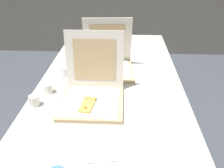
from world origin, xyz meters
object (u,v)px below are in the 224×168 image
(cup_white_near_center, at_px, (48,88))
(cup_white_near_left, at_px, (34,101))
(table, at_px, (110,86))
(cup_white_mid, at_px, (65,72))
(napkin_pile, at_px, (99,151))
(pizza_box_middle, at_px, (108,64))
(pizza_box_front, at_px, (93,93))

(cup_white_near_center, distance_m, cup_white_near_left, 0.15)
(table, distance_m, cup_white_near_center, 0.43)
(cup_white_near_center, xyz_separation_m, cup_white_mid, (0.06, 0.24, 0.00))
(cup_white_mid, distance_m, napkin_pile, 0.79)
(table, height_order, pizza_box_middle, pizza_box_middle)
(pizza_box_front, bearing_deg, cup_white_near_center, 165.10)
(table, distance_m, pizza_box_middle, 0.19)
(pizza_box_front, height_order, pizza_box_middle, pizza_box_front)
(pizza_box_middle, relative_size, cup_white_near_center, 6.28)
(table, relative_size, cup_white_near_center, 33.24)
(cup_white_mid, bearing_deg, cup_white_near_center, -103.31)
(table, bearing_deg, cup_white_mid, 169.91)
(cup_white_near_center, bearing_deg, cup_white_near_left, -105.24)
(pizza_box_front, distance_m, pizza_box_middle, 0.42)
(table, bearing_deg, napkin_pile, -90.96)
(cup_white_near_center, height_order, cup_white_near_left, same)
(pizza_box_middle, distance_m, cup_white_near_center, 0.49)
(cup_white_near_left, bearing_deg, napkin_pile, -40.01)
(table, bearing_deg, cup_white_near_left, -142.59)
(cup_white_mid, bearing_deg, pizza_box_front, -52.97)
(cup_white_near_center, xyz_separation_m, cup_white_near_left, (-0.04, -0.14, 0.00))
(cup_white_near_left, height_order, napkin_pile, cup_white_near_left)
(cup_white_mid, height_order, napkin_pile, cup_white_mid)
(pizza_box_middle, height_order, napkin_pile, pizza_box_middle)
(table, xyz_separation_m, pizza_box_front, (-0.09, -0.26, 0.10))
(pizza_box_middle, height_order, cup_white_mid, pizza_box_middle)
(pizza_box_front, relative_size, cup_white_mid, 6.39)
(table, distance_m, pizza_box_front, 0.29)
(cup_white_mid, relative_size, napkin_pile, 0.37)
(table, relative_size, cup_white_mid, 33.24)
(pizza_box_middle, bearing_deg, table, -84.33)
(napkin_pile, bearing_deg, cup_white_near_center, 127.32)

